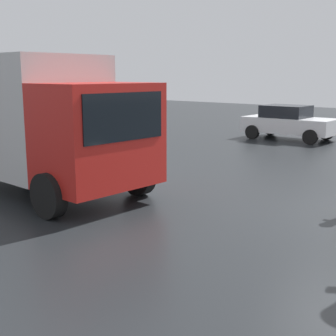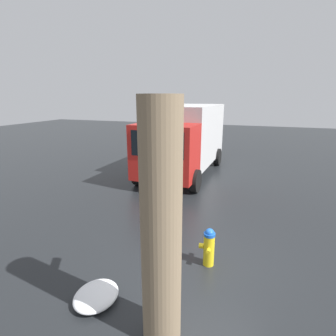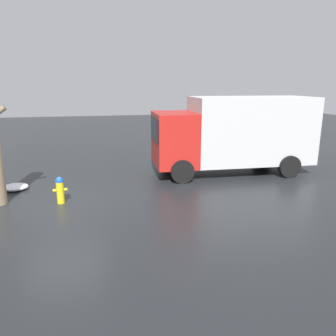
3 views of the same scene
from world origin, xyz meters
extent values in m
plane|color=black|center=(0.00, 0.00, 0.00)|extent=(60.00, 60.00, 0.00)
cylinder|color=yellow|center=(0.00, 0.00, 0.35)|extent=(0.24, 0.24, 0.70)
cylinder|color=blue|center=(0.00, 0.00, 0.74)|extent=(0.25, 0.25, 0.06)
sphere|color=blue|center=(0.00, 0.00, 0.77)|extent=(0.20, 0.20, 0.20)
cylinder|color=yellow|center=(-0.02, 0.17, 0.44)|extent=(0.12, 0.11, 0.11)
cylinder|color=yellow|center=(-0.17, -0.02, 0.44)|extent=(0.11, 0.10, 0.09)
cylinder|color=yellow|center=(0.17, 0.02, 0.44)|extent=(0.11, 0.10, 0.09)
cylinder|color=#7F6B51|center=(-1.96, 0.36, 1.81)|extent=(0.58, 0.58, 3.61)
cylinder|color=#7F6B51|center=(-1.70, 0.36, 2.82)|extent=(0.67, 0.16, 0.54)
cube|color=red|center=(4.30, 2.56, 1.51)|extent=(1.68, 2.48, 2.13)
cube|color=black|center=(3.49, 2.59, 1.94)|extent=(0.10, 2.04, 0.94)
cube|color=#BCBCBC|center=(7.58, 2.45, 1.81)|extent=(5.05, 2.59, 2.73)
cylinder|color=black|center=(4.34, 1.35, 0.45)|extent=(0.91, 0.31, 0.90)
cylinder|color=black|center=(4.42, 3.77, 0.45)|extent=(0.91, 0.31, 0.90)
cylinder|color=black|center=(8.79, 1.20, 0.45)|extent=(0.91, 0.31, 0.90)
cylinder|color=black|center=(8.87, 3.62, 0.45)|extent=(0.91, 0.31, 0.90)
ellipsoid|color=white|center=(-1.73, 1.71, 0.11)|extent=(0.87, 0.77, 0.23)
camera|label=1|loc=(-2.98, 8.97, 2.75)|focal=50.00mm
camera|label=2|loc=(-5.03, -0.82, 3.58)|focal=28.00mm
camera|label=3|loc=(1.29, -10.35, 3.69)|focal=35.00mm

